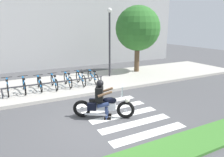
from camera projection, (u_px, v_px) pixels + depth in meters
The scene contains 20 objects.
ground_plane at pixel (100, 120), 7.49m from camera, with size 48.00×48.00×0.00m, color #4C4C4F.
sidewalk at pixel (64, 85), 11.67m from camera, with size 24.00×4.40×0.15m, color #B7B2A8.
crosswalk_stripe_0 at pixel (150, 134), 6.58m from camera, with size 2.80×0.40×0.01m, color white.
crosswalk_stripe_1 at pixel (136, 123), 7.26m from camera, with size 2.80×0.40×0.01m, color white.
crosswalk_stripe_2 at pixel (124, 115), 7.95m from camera, with size 2.80×0.40×0.01m, color white.
crosswalk_stripe_3 at pixel (114, 108), 8.64m from camera, with size 2.80×0.40×0.01m, color white.
crosswalk_stripe_4 at pixel (106, 102), 9.32m from camera, with size 2.80×0.40×0.01m, color white.
motorcycle at pixel (104, 106), 7.61m from camera, with size 2.02×1.29×1.25m.
rider at pixel (102, 96), 7.52m from camera, with size 0.77×0.72×1.45m.
bicycle_0 at pixel (8, 87), 9.81m from camera, with size 0.48×1.60×0.76m.
bicycle_1 at pixel (24, 85), 10.14m from camera, with size 0.48×1.66×0.74m.
bicycle_2 at pixel (40, 83), 10.47m from camera, with size 0.48×1.55×0.72m.
bicycle_3 at pixel (54, 82), 10.79m from camera, with size 0.48×1.67×0.73m.
bicycle_4 at pixel (68, 80), 11.11m from camera, with size 0.48×1.59×0.76m.
bicycle_5 at pixel (81, 78), 11.44m from camera, with size 0.48×1.65×0.75m.
bicycle_6 at pixel (93, 77), 11.76m from camera, with size 0.48×1.61×0.73m.
bike_rack at pixel (56, 83), 10.29m from camera, with size 4.95×0.07×0.49m.
street_lamp at pixel (110, 37), 12.76m from camera, with size 0.28×0.28×4.34m.
tree_near_rack at pixel (138, 29), 14.03m from camera, with size 3.02×3.02×4.64m.
building_backdrop at pixel (41, 14), 15.54m from camera, with size 24.00×1.20×8.36m, color #A8A8A8.
Camera 1 is at (-2.78, -6.30, 3.35)m, focal length 33.22 mm.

